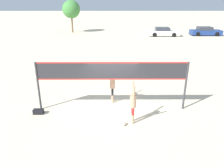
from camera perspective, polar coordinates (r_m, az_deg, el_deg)
name	(u,v)px	position (r m, az deg, el deg)	size (l,w,h in m)	color
ground_plane	(112,109)	(11.58, 0.00, -6.46)	(200.00, 200.00, 0.00)	beige
volleyball_net	(112,75)	(10.83, 0.00, 2.41)	(7.57, 0.10, 2.54)	#38383D
player_spiker	(133,102)	(9.95, 5.52, -4.83)	(0.28, 0.68, 1.98)	tan
player_blocker	(112,84)	(11.88, 0.11, 0.00)	(0.28, 0.69, 2.05)	tan
volleyball	(123,123)	(10.11, 2.95, -10.22)	(0.23, 0.23, 0.23)	silver
gear_bag	(38,112)	(11.64, -18.67, -6.84)	(0.51, 0.24, 0.25)	black
parked_car_near	(163,32)	(35.60, 13.23, 13.07)	(4.81, 2.19, 1.32)	silver
parked_car_mid	(205,32)	(38.27, 23.21, 12.49)	(4.75, 1.95, 1.34)	navy
tree_left_cluster	(71,9)	(39.00, -10.61, 18.62)	(2.94, 2.94, 5.26)	brown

